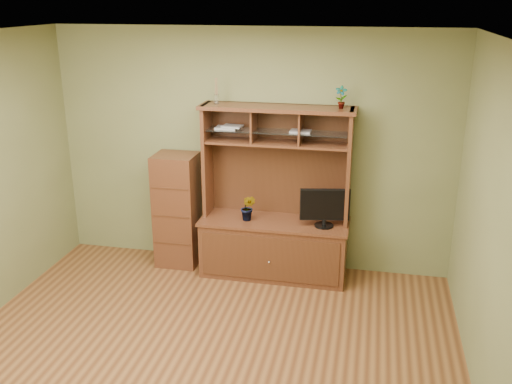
# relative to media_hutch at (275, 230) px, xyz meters

# --- Properties ---
(room) EXTENTS (4.54, 4.04, 2.74)m
(room) POSITION_rel_media_hutch_xyz_m (-0.33, -1.73, 0.83)
(room) COLOR #573018
(room) RESTS_ON ground
(media_hutch) EXTENTS (1.66, 0.61, 1.90)m
(media_hutch) POSITION_rel_media_hutch_xyz_m (0.00, 0.00, 0.00)
(media_hutch) COLOR #452413
(media_hutch) RESTS_ON room
(monitor) EXTENTS (0.53, 0.20, 0.42)m
(monitor) POSITION_rel_media_hutch_xyz_m (0.55, -0.08, 0.35)
(monitor) COLOR black
(monitor) RESTS_ON media_hutch
(orchid_plant) EXTENTS (0.18, 0.16, 0.30)m
(orchid_plant) POSITION_rel_media_hutch_xyz_m (-0.28, -0.08, 0.28)
(orchid_plant) COLOR #2A5B1F
(orchid_plant) RESTS_ON media_hutch
(top_plant) EXTENTS (0.12, 0.08, 0.23)m
(top_plant) POSITION_rel_media_hutch_xyz_m (0.66, 0.08, 1.49)
(top_plant) COLOR #2D6222
(top_plant) RESTS_ON media_hutch
(reed_diffuser) EXTENTS (0.06, 0.06, 0.28)m
(reed_diffuser) POSITION_rel_media_hutch_xyz_m (-0.66, 0.08, 1.49)
(reed_diffuser) COLOR silver
(reed_diffuser) RESTS_ON media_hutch
(magazines) EXTENTS (1.04, 0.18, 0.04)m
(magazines) POSITION_rel_media_hutch_xyz_m (-0.27, 0.08, 1.13)
(magazines) COLOR #A9A9AE
(magazines) RESTS_ON media_hutch
(side_cabinet) EXTENTS (0.47, 0.43, 1.32)m
(side_cabinet) POSITION_rel_media_hutch_xyz_m (-1.15, 0.04, 0.14)
(side_cabinet) COLOR #452413
(side_cabinet) RESTS_ON room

